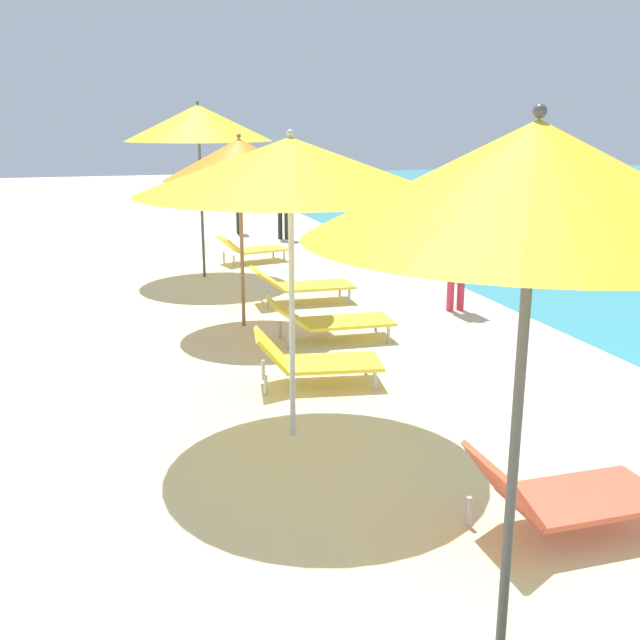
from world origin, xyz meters
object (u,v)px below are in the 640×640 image
object	(u,v)px
lounger_second_shoreside	(562,494)
lounger_fourth_inland	(329,320)
umbrella_second	(535,181)
person_walking_far	(458,238)
lounger_fourth_shoreside	(301,284)
lounger_farthest_shoreside	(252,248)
lounger_third_shoreside	(314,359)
umbrella_fourth	(239,160)
person_walking_mid	(238,191)
umbrella_farthest	(198,123)
umbrella_third	(290,166)
person_walking_near	(283,194)

from	to	relation	value
lounger_second_shoreside	lounger_fourth_inland	world-z (taller)	lounger_second_shoreside
umbrella_second	person_walking_far	distance (m)	7.75
lounger_fourth_shoreside	lounger_fourth_inland	distance (m)	2.11
lounger_farthest_shoreside	person_walking_far	bearing A→B (deg)	-78.53
person_walking_far	lounger_third_shoreside	bearing A→B (deg)	128.91
lounger_second_shoreside	umbrella_fourth	size ratio (longest dim) A/B	0.53
lounger_fourth_inland	person_walking_mid	world-z (taller)	person_walking_mid
person_walking_far	umbrella_farthest	bearing A→B (deg)	41.06
lounger_third_shoreside	person_walking_mid	size ratio (longest dim) A/B	0.83
umbrella_third	lounger_third_shoreside	distance (m)	2.48
umbrella_third	umbrella_fourth	xyz separation A→B (m)	(0.26, 3.73, -0.13)
person_walking_mid	lounger_farthest_shoreside	bearing A→B (deg)	-88.68
person_walking_far	person_walking_near	bearing A→B (deg)	4.73
lounger_fourth_inland	umbrella_farthest	distance (m)	5.18
lounger_farthest_shoreside	person_walking_mid	bearing A→B (deg)	70.18
lounger_second_shoreside	person_walking_far	bearing A→B (deg)	69.99
lounger_second_shoreside	person_walking_mid	world-z (taller)	person_walking_mid
lounger_fourth_inland	person_walking_far	size ratio (longest dim) A/B	0.91
lounger_second_shoreside	umbrella_fourth	distance (m)	6.26
lounger_second_shoreside	lounger_fourth_shoreside	bearing A→B (deg)	89.61
person_walking_mid	lounger_fourth_shoreside	bearing A→B (deg)	-85.03
lounger_second_shoreside	person_walking_mid	bearing A→B (deg)	88.21
lounger_second_shoreside	umbrella_third	xyz separation A→B (m)	(-1.33, 2.12, 2.08)
lounger_second_shoreside	lounger_farthest_shoreside	size ratio (longest dim) A/B	0.94
umbrella_second	person_walking_mid	world-z (taller)	umbrella_second
lounger_fourth_inland	person_walking_mid	distance (m)	9.63
lounger_third_shoreside	umbrella_farthest	size ratio (longest dim) A/B	0.46
lounger_fourth_shoreside	person_walking_mid	distance (m)	7.53
lounger_fourth_shoreside	lounger_fourth_inland	bearing A→B (deg)	-93.58
umbrella_second	umbrella_third	size ratio (longest dim) A/B	1.05
lounger_fourth_inland	umbrella_farthest	xyz separation A→B (m)	(-0.98, 4.49, 2.41)
umbrella_second	lounger_fourth_inland	distance (m)	6.41
lounger_fourth_shoreside	person_walking_near	bearing A→B (deg)	80.45
umbrella_third	lounger_fourth_inland	size ratio (longest dim) A/B	1.67
lounger_third_shoreside	person_walking_near	xyz separation A→B (m)	(2.08, 9.84, 0.79)
lounger_second_shoreside	lounger_third_shoreside	size ratio (longest dim) A/B	0.96
umbrella_third	person_walking_mid	distance (m)	12.48
lounger_second_shoreside	umbrella_third	size ratio (longest dim) A/B	0.51
umbrella_fourth	umbrella_farthest	bearing A→B (deg)	91.01
lounger_fourth_shoreside	umbrella_farthest	size ratio (longest dim) A/B	0.51
umbrella_second	lounger_farthest_shoreside	world-z (taller)	umbrella_second
umbrella_second	person_walking_mid	bearing A→B (deg)	84.35
umbrella_farthest	person_walking_near	distance (m)	4.83
lounger_fourth_shoreside	person_walking_near	distance (m)	6.41
lounger_third_shoreside	umbrella_farthest	distance (m)	6.46
lounger_farthest_shoreside	person_walking_near	world-z (taller)	person_walking_near
umbrella_fourth	person_walking_near	bearing A→B (deg)	72.15
lounger_farthest_shoreside	person_walking_far	xyz separation A→B (m)	(2.13, -4.65, 0.80)
umbrella_second	person_walking_far	world-z (taller)	umbrella_second
person_walking_near	person_walking_mid	bearing A→B (deg)	-107.43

